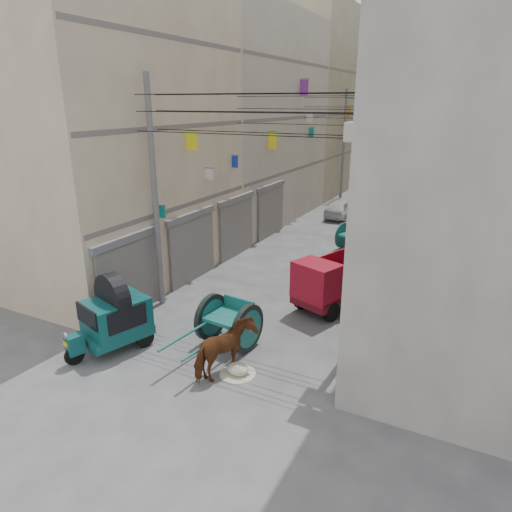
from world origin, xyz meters
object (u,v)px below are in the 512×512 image
Objects in this scene: second_cart at (354,237)px; feed_sack at (238,369)px; distant_car_green at (402,175)px; distant_car_grey at (422,187)px; mini_truck at (330,285)px; tonga_cart at (229,322)px; auto_rickshaw at (114,315)px; horse at (225,350)px; distant_car_white at (341,208)px.

second_cart is 2.89× the size of feed_sack.
distant_car_grey is at bearing 119.44° from distant_car_green.
mini_truck reaches higher than second_cart.
second_cart is (0.83, 10.94, -0.08)m from tonga_cart.
mini_truck is at bearing 101.64° from distant_car_green.
feed_sack is at bearing 23.80° from auto_rickshaw.
auto_rickshaw is 3.40m from tonga_cart.
tonga_cart is at bearing 48.00° from auto_rickshaw.
mini_truck reaches higher than distant_car_grey.
auto_rickshaw is 3.71m from horse.
tonga_cart is 0.92× the size of distant_car_grey.
tonga_cart is 0.83× the size of distant_car_green.
auto_rickshaw is 0.72× the size of mini_truck.
auto_rickshaw is 0.79× the size of tonga_cart.
tonga_cart is at bearing 95.91° from distant_car_white.
auto_rickshaw is 13.20m from second_cart.
mini_truck reaches higher than auto_rickshaw.
distant_car_green is at bearing 111.88° from second_cart.
auto_rickshaw reaches higher than tonga_cart.
tonga_cart is 1.90× the size of second_cart.
second_cart is (3.76, 12.65, -0.37)m from auto_rickshaw.
distant_car_grey is at bearing 93.32° from tonga_cart.
feed_sack is (0.20, -12.23, -0.54)m from second_cart.
horse is 0.54× the size of distant_car_white.
tonga_cart reaches higher than distant_car_grey.
distant_car_white is at bearing 102.93° from tonga_cart.
distant_car_grey is at bearing 110.56° from mini_truck.
distant_car_green is at bearing 93.31° from feed_sack.
distant_car_white is at bearing -66.79° from horse.
second_cart reaches higher than distant_car_white.
distant_car_grey is at bearing 104.42° from second_cart.
mini_truck is 0.91× the size of distant_car_green.
distant_car_green reaches higher than feed_sack.
distant_car_green is at bearing 98.48° from tonga_cart.
second_cart is at bearing -96.26° from distant_car_grey.
feed_sack is at bearing 98.59° from distant_car_white.
horse is (0.76, -1.49, 0.00)m from tonga_cart.
tonga_cart is (2.93, 1.71, -0.30)m from auto_rickshaw.
distant_car_green is at bearing -93.29° from distant_car_white.
second_cart is at bearing 100.66° from distant_car_green.
second_cart is 22.88m from distant_car_green.
auto_rickshaw is 1.45× the size of horse.
auto_rickshaw is at bearing -89.23° from second_cart.
mini_truck is (1.91, 3.87, 0.15)m from tonga_cart.
distant_car_white is at bearing 125.64° from mini_truck.
distant_car_grey is (1.67, 27.58, -0.16)m from tonga_cart.
auto_rickshaw is at bearing 86.57° from distant_car_white.
auto_rickshaw is at bearing 92.97° from distant_car_green.
distant_car_white is at bearing 104.59° from auto_rickshaw.
mini_truck is 30.02m from distant_car_green.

